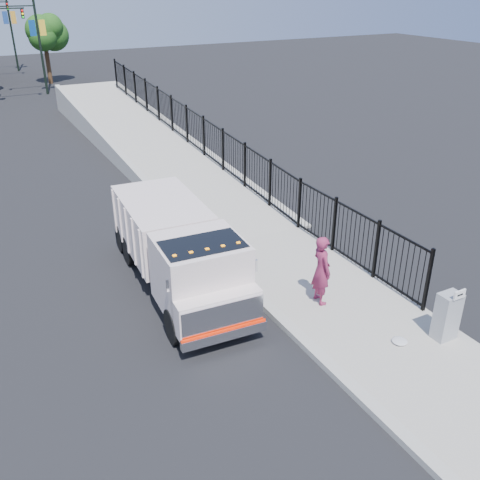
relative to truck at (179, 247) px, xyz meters
name	(u,v)px	position (x,y,z in m)	size (l,w,h in m)	color
ground	(270,312)	(1.66, -2.30, -1.32)	(120.00, 120.00, 0.00)	black
sidewalk	(375,329)	(3.58, -4.30, -1.26)	(3.55, 12.00, 0.12)	#9E998E
curb	(313,350)	(1.66, -4.30, -1.24)	(0.30, 12.00, 0.16)	#ADAAA3
ramp	(148,150)	(3.78, 13.70, -1.32)	(3.95, 24.00, 1.70)	#9E998E
iron_fence	(204,149)	(5.21, 9.70, -0.42)	(0.10, 28.00, 1.80)	black
truck	(179,247)	(0.00, 0.00, 0.00)	(2.63, 6.98, 2.35)	black
worker	(321,270)	(3.02, -2.62, -0.22)	(0.71, 0.47, 1.96)	maroon
utility_cabinet	(447,316)	(4.76, -5.41, -0.58)	(0.55, 0.40, 1.25)	gray
arrow_sign	(460,295)	(4.76, -5.63, 0.16)	(0.35, 0.04, 0.22)	white
debris	(400,341)	(3.66, -5.07, -1.15)	(0.38, 0.38, 0.10)	silver
light_pole_1	(34,34)	(1.59, 31.72, 3.04)	(3.78, 0.22, 8.00)	black
light_pole_3	(7,23)	(1.21, 44.80, 3.04)	(3.77, 0.22, 8.00)	black
tree_1	(44,34)	(3.00, 36.37, 2.61)	(2.37, 2.37, 5.18)	#382314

